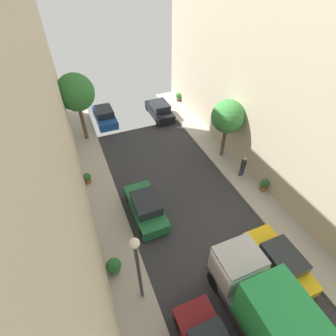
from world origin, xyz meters
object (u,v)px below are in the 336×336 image
Objects in this scene: street_tree_1 at (228,117)px; potted_plant_2 at (178,96)px; parked_car_left_2 at (146,207)px; parked_car_left_3 at (105,116)px; parked_car_right_3 at (160,110)px; parked_car_right_2 at (280,261)px; potted_plant_1 at (87,178)px; potted_plant_0 at (264,185)px; potted_plant_4 at (114,266)px; street_tree_0 at (76,93)px; delivery_truck at (273,319)px; lamp_post at (137,262)px; pedestrian at (243,166)px.

street_tree_1 is 10.73m from potted_plant_2.
parked_car_left_2 and parked_car_left_3 have the same top height.
parked_car_right_3 reaches higher than potted_plant_2.
parked_car_right_2 is 4.94× the size of potted_plant_1.
potted_plant_0 is at bearing -8.22° from parked_car_left_2.
parked_car_left_3 is (0.00, 12.56, 0.00)m from parked_car_left_2.
parked_car_left_2 is 5.33m from potted_plant_1.
street_tree_1 is 12.92m from potted_plant_4.
parked_car_right_2 is (5.40, -18.85, 0.00)m from parked_car_left_3.
parked_car_left_3 is at bearing 121.43° from potted_plant_0.
parked_car_right_3 is 8.59m from street_tree_0.
potted_plant_0 is 14.93m from potted_plant_2.
street_tree_1 reaches higher than potted_plant_4.
potted_plant_0 is at bearing -47.29° from street_tree_0.
delivery_truck is 6.10m from lamp_post.
pedestrian is (2.47, 6.99, 0.35)m from parked_car_right_2.
street_tree_1 reaches higher than parked_car_left_2.
parked_car_left_3 is at bearing 105.99° from parked_car_right_2.
pedestrian reaches higher than potted_plant_2.
potted_plant_1 is (-0.84, -5.92, -3.91)m from street_tree_0.
lamp_post is (-4.60, 3.65, 1.67)m from delivery_truck.
parked_car_right_3 is 0.64× the size of delivery_truck.
pedestrian is 13.03m from potted_plant_2.
parked_car_right_2 is at bearing -49.35° from parked_car_left_2.
potted_plant_2 is at bearing 7.77° from parked_car_left_3.
pedestrian is 2.04m from potted_plant_0.
parked_car_left_2 is 16.11m from potted_plant_2.
parked_car_left_2 is 1.00× the size of parked_car_left_3.
lamp_post is at bearing -82.98° from potted_plant_1.
parked_car_right_3 is at bearing 40.39° from potted_plant_1.
parked_car_right_2 is 4.08× the size of potted_plant_4.
potted_plant_4 is at bearing 118.80° from lamp_post.
potted_plant_4 is (-8.27, -14.70, -0.00)m from parked_car_right_3.
parked_car_left_3 is at bearing 123.58° from pedestrian.
street_tree_1 is (2.41, -8.11, 3.04)m from parked_car_right_3.
parked_car_right_2 is 1.00× the size of parked_car_right_3.
pedestrian is (2.47, -10.85, 0.35)m from parked_car_right_3.
parked_car_left_3 is 4.93m from street_tree_0.
parked_car_right_2 reaches higher than potted_plant_0.
pedestrian is 0.35× the size of lamp_post.
pedestrian is 11.52m from lamp_post.
lamp_post is at bearing -160.25° from potted_plant_0.
street_tree_1 is at bearing 31.69° from potted_plant_4.
parked_car_right_2 is at bearing -51.63° from potted_plant_1.
street_tree_0 is 13.98m from potted_plant_4.
potted_plant_0 is (0.54, -1.92, -0.43)m from pedestrian.
parked_car_left_3 is 12.38m from street_tree_1.
potted_plant_1 is at bearing -139.61° from parked_car_right_3.
parked_car_right_2 is 7.92m from lamp_post.
pedestrian is 1.67× the size of potted_plant_4.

